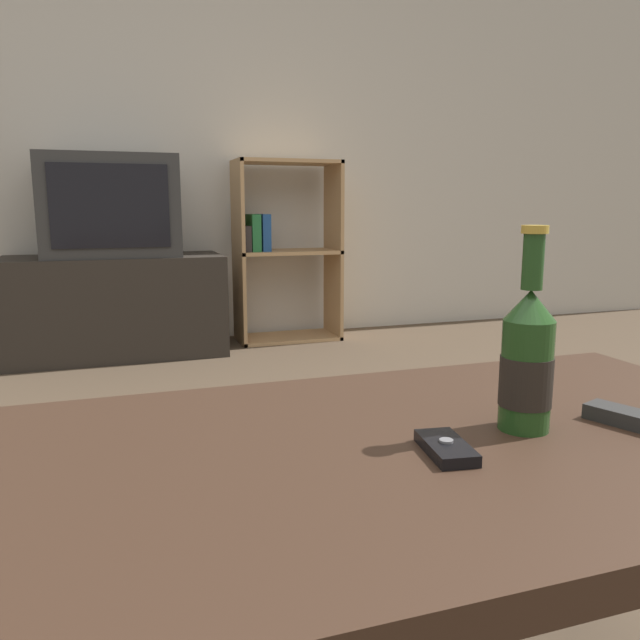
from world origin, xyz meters
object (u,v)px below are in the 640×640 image
object	(u,v)px
cell_phone	(446,448)
television	(110,206)
bookshelf	(281,249)
tv_stand	(116,306)
beer_bottle	(527,360)

from	to	relation	value
cell_phone	television	bearing A→B (deg)	105.23
television	bookshelf	xyz separation A→B (m)	(0.92, 0.10, -0.24)
tv_stand	beer_bottle	world-z (taller)	beer_bottle
bookshelf	cell_phone	xyz separation A→B (m)	(-0.58, -2.86, -0.04)
tv_stand	bookshelf	world-z (taller)	bookshelf
television	beer_bottle	size ratio (longest dim) A/B	2.54
tv_stand	bookshelf	bearing A→B (deg)	6.08
tv_stand	bookshelf	size ratio (longest dim) A/B	1.07
beer_bottle	cell_phone	size ratio (longest dim) A/B	2.61
cell_phone	bookshelf	bearing A→B (deg)	86.81
tv_stand	television	size ratio (longest dim) A/B	1.66
tv_stand	beer_bottle	xyz separation A→B (m)	(0.47, -2.72, 0.32)
bookshelf	beer_bottle	size ratio (longest dim) A/B	3.96
television	beer_bottle	world-z (taller)	television
tv_stand	cell_phone	bearing A→B (deg)	-83.05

